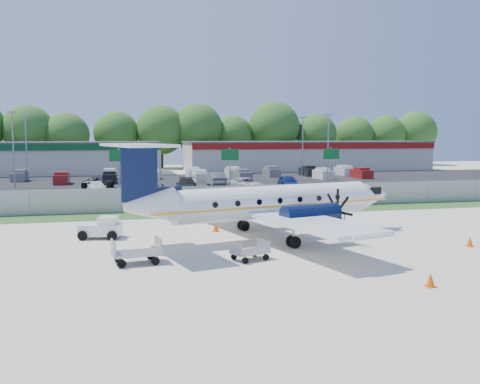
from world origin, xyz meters
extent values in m
plane|color=beige|center=(0.00, 0.00, 0.00)|extent=(170.00, 170.00, 0.00)
cube|color=#2D561E|center=(0.00, 12.00, 0.01)|extent=(170.00, 4.00, 0.02)
cube|color=black|center=(0.00, 19.00, 0.01)|extent=(170.00, 8.00, 0.02)
cube|color=black|center=(0.00, 40.00, 0.01)|extent=(170.00, 32.00, 0.02)
cube|color=gray|center=(0.00, 14.00, 1.00)|extent=(120.00, 0.02, 1.90)
cube|color=gray|center=(0.00, 14.00, 1.98)|extent=(120.00, 0.06, 0.06)
cube|color=gray|center=(0.00, 14.00, 0.05)|extent=(120.00, 0.06, 0.06)
cube|color=beige|center=(-24.00, 62.00, 2.50)|extent=(46.00, 12.00, 5.00)
cube|color=#474749|center=(-24.00, 62.00, 5.12)|extent=(46.40, 12.40, 0.24)
cube|color=#0F4723|center=(-24.00, 55.90, 4.50)|extent=(46.00, 0.20, 1.00)
cube|color=beige|center=(26.00, 62.00, 2.50)|extent=(44.00, 12.00, 5.00)
cube|color=#474749|center=(26.00, 62.00, 5.12)|extent=(44.40, 12.40, 0.24)
cube|color=maroon|center=(26.00, 55.90, 4.50)|extent=(44.00, 0.20, 1.00)
cylinder|color=gray|center=(-8.00, 23.00, 2.50)|extent=(0.14, 0.14, 5.00)
cube|color=#0C5923|center=(-8.00, 22.85, 4.30)|extent=(1.80, 0.08, 1.10)
cylinder|color=gray|center=(3.00, 23.00, 2.50)|extent=(0.14, 0.14, 5.00)
cube|color=#0C5923|center=(3.00, 22.85, 4.30)|extent=(1.80, 0.08, 1.10)
cylinder|color=gray|center=(14.00, 23.00, 2.50)|extent=(0.14, 0.14, 5.00)
cube|color=#0C5923|center=(14.00, 22.85, 4.30)|extent=(1.80, 0.08, 1.10)
cylinder|color=gray|center=(-20.00, 38.00, 4.50)|extent=(0.18, 0.18, 9.00)
cube|color=gray|center=(-20.00, 38.00, 9.00)|extent=(0.90, 0.35, 0.18)
cylinder|color=gray|center=(20.00, 38.00, 4.50)|extent=(0.18, 0.18, 9.00)
cube|color=gray|center=(20.00, 38.00, 9.00)|extent=(0.90, 0.35, 0.18)
cylinder|color=gray|center=(-20.00, 48.00, 4.50)|extent=(0.18, 0.18, 9.00)
cube|color=gray|center=(-20.00, 48.00, 9.00)|extent=(0.90, 0.35, 0.18)
cylinder|color=gray|center=(20.00, 48.00, 4.50)|extent=(0.18, 0.18, 9.00)
cube|color=gray|center=(20.00, 48.00, 9.00)|extent=(0.90, 0.35, 0.18)
cylinder|color=white|center=(0.87, 0.80, 2.23)|extent=(13.06, 4.99, 1.97)
cone|color=white|center=(8.28, 2.60, 2.23)|extent=(2.68, 2.46, 1.97)
cone|color=white|center=(-6.74, -1.06, 2.44)|extent=(3.09, 2.55, 1.97)
cube|color=black|center=(8.08, 2.55, 2.59)|extent=(1.23, 1.53, 0.47)
cube|color=white|center=(0.37, 0.67, 1.66)|extent=(7.55, 18.52, 0.23)
cylinder|color=#081133|center=(2.19, -1.98, 1.82)|extent=(3.70, 1.94, 1.14)
cylinder|color=#081133|center=(0.76, 3.87, 1.82)|extent=(3.70, 1.94, 1.14)
cube|color=#081133|center=(-7.24, -1.18, 4.20)|extent=(1.96, 0.65, 3.01)
cube|color=white|center=(-7.34, -1.21, 5.71)|extent=(3.94, 6.84, 0.15)
cylinder|color=gray|center=(6.11, 2.07, 0.67)|extent=(0.12, 0.12, 1.35)
cylinder|color=black|center=(6.11, 2.07, 0.29)|extent=(0.61, 0.32, 0.58)
cylinder|color=black|center=(1.08, -2.25, 0.33)|extent=(0.74, 0.56, 0.66)
cylinder|color=black|center=(-0.35, 3.60, 0.33)|extent=(0.74, 0.56, 0.66)
cube|color=white|center=(-9.43, 3.15, 0.54)|extent=(2.71, 1.97, 0.68)
cube|color=white|center=(-8.95, 3.04, 1.07)|extent=(1.33, 1.48, 0.49)
cube|color=black|center=(-8.52, 2.94, 1.09)|extent=(0.41, 1.09, 0.39)
cylinder|color=black|center=(-10.45, 2.60, 0.29)|extent=(0.62, 0.34, 0.59)
cylinder|color=black|center=(-10.11, 4.09, 0.29)|extent=(0.62, 0.34, 0.59)
cylinder|color=black|center=(-8.74, 2.21, 0.29)|extent=(0.62, 0.34, 0.59)
cylinder|color=black|center=(-8.40, 3.70, 0.29)|extent=(0.62, 0.34, 0.59)
cube|color=gray|center=(-2.03, -4.59, 0.41)|extent=(2.08, 1.66, 0.11)
cube|color=gray|center=(-2.83, -4.90, 0.68)|extent=(0.46, 1.04, 0.54)
cube|color=gray|center=(-1.23, -4.28, 0.68)|extent=(0.46, 1.04, 0.54)
cylinder|color=black|center=(-2.44, -5.28, 0.16)|extent=(0.34, 0.22, 0.33)
cylinder|color=black|center=(-2.80, -4.35, 0.16)|extent=(0.34, 0.22, 0.33)
cylinder|color=black|center=(-1.26, -4.83, 0.16)|extent=(0.34, 0.22, 0.33)
cylinder|color=black|center=(-1.62, -3.90, 0.16)|extent=(0.34, 0.22, 0.33)
cube|color=gray|center=(-7.59, -4.03, 0.52)|extent=(2.45, 1.66, 0.14)
cube|color=gray|center=(-8.68, -4.17, 0.86)|extent=(0.27, 1.38, 0.69)
cube|color=gray|center=(-6.51, -3.89, 0.86)|extent=(0.27, 1.38, 0.69)
cylinder|color=black|center=(-8.31, -4.76, 0.21)|extent=(0.43, 0.19, 0.41)
cylinder|color=black|center=(-8.47, -3.51, 0.21)|extent=(0.43, 0.19, 0.41)
cylinder|color=black|center=(-6.72, -4.55, 0.21)|extent=(0.43, 0.19, 0.41)
cylinder|color=black|center=(-6.88, -3.30, 0.21)|extent=(0.43, 0.19, 0.41)
cone|color=#F05307|center=(10.84, -4.28, 0.28)|extent=(0.38, 0.38, 0.57)
cube|color=#F05307|center=(10.84, -4.28, 0.02)|extent=(0.40, 0.40, 0.03)
cone|color=#F05307|center=(4.00, -10.95, 0.30)|extent=(0.39, 0.39, 0.59)
cube|color=#F05307|center=(4.00, -10.95, 0.02)|extent=(0.42, 0.42, 0.03)
cone|color=#F05307|center=(-2.18, 3.71, 0.30)|extent=(0.40, 0.40, 0.60)
cube|color=#F05307|center=(-2.18, 3.71, 0.02)|extent=(0.42, 0.42, 0.03)
imported|color=silver|center=(1.37, 19.90, 0.00)|extent=(4.68, 3.28, 1.48)
imported|color=maroon|center=(26.02, 17.11, 0.00)|extent=(6.06, 3.35, 1.60)
imported|color=silver|center=(-10.24, 28.64, 0.00)|extent=(2.49, 4.67, 1.29)
imported|color=#595B5E|center=(-5.09, 29.10, 0.00)|extent=(4.67, 6.67, 1.69)
imported|color=black|center=(-0.80, 28.14, 0.00)|extent=(3.16, 5.74, 1.57)
imported|color=silver|center=(6.19, 28.96, 0.00)|extent=(3.92, 5.66, 1.44)
imported|color=navy|center=(11.19, 28.70, 0.00)|extent=(2.64, 5.11, 1.66)
imported|color=black|center=(-10.22, 34.30, 0.00)|extent=(4.02, 5.81, 1.48)
imported|color=#595B5E|center=(3.88, 35.20, 0.00)|extent=(1.86, 5.13, 1.68)
camera|label=1|loc=(-8.63, -30.01, 6.19)|focal=40.00mm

